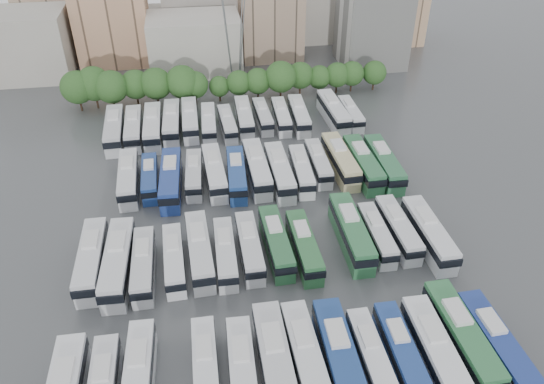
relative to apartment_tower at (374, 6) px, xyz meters
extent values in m
plane|color=#424447|center=(-34.00, -58.00, -13.00)|extent=(220.00, 220.00, 0.00)
cylinder|color=black|center=(-63.05, -15.98, -11.68)|extent=(0.36, 0.36, 2.64)
sphere|color=#234C1E|center=(-63.05, -15.98, -8.09)|extent=(6.34, 6.34, 6.34)
cylinder|color=black|center=(-60.05, -15.25, -11.62)|extent=(0.36, 0.36, 2.76)
sphere|color=#234C1E|center=(-60.05, -15.25, -7.88)|extent=(6.62, 6.62, 6.62)
cylinder|color=black|center=(-56.67, -16.75, -11.69)|extent=(0.36, 0.36, 2.63)
sphere|color=#234C1E|center=(-56.67, -16.75, -8.12)|extent=(6.31, 6.31, 6.31)
cylinder|color=black|center=(-52.28, -15.17, -11.81)|extent=(0.36, 0.36, 2.38)
sphere|color=#234C1E|center=(-52.28, -15.17, -8.58)|extent=(5.71, 5.71, 5.71)
cylinder|color=black|center=(-48.28, -16.18, -11.72)|extent=(0.36, 0.36, 2.56)
sphere|color=#234C1E|center=(-48.28, -16.18, -8.24)|extent=(6.15, 6.15, 6.15)
cylinder|color=black|center=(-43.21, -16.68, -11.66)|extent=(0.36, 0.36, 2.68)
sphere|color=#234C1E|center=(-43.21, -16.68, -8.02)|extent=(6.44, 6.44, 6.44)
cylinder|color=black|center=(-40.87, -16.40, -11.89)|extent=(0.36, 0.36, 2.22)
sphere|color=#234C1E|center=(-40.87, -16.40, -8.88)|extent=(5.32, 5.32, 5.32)
cylinder|color=black|center=(-36.07, -15.81, -12.14)|extent=(0.36, 0.36, 1.72)
sphere|color=#234C1E|center=(-36.07, -15.81, -9.80)|extent=(4.13, 4.13, 4.13)
cylinder|color=black|center=(-32.19, -16.10, -11.97)|extent=(0.36, 0.36, 2.06)
sphere|color=#234C1E|center=(-32.19, -16.10, -9.18)|extent=(4.94, 4.94, 4.94)
cylinder|color=black|center=(-28.37, -16.26, -11.92)|extent=(0.36, 0.36, 2.15)
sphere|color=#234C1E|center=(-28.37, -16.26, -9.00)|extent=(5.16, 5.16, 5.16)
cylinder|color=black|center=(-23.85, -16.83, -11.70)|extent=(0.36, 0.36, 2.61)
sphere|color=#234C1E|center=(-23.85, -16.83, -8.16)|extent=(6.25, 6.25, 6.25)
cylinder|color=black|center=(-19.54, -15.18, -11.87)|extent=(0.36, 0.36, 2.25)
sphere|color=#234C1E|center=(-19.54, -15.18, -8.82)|extent=(5.40, 5.40, 5.40)
cylinder|color=black|center=(-15.65, -15.48, -12.01)|extent=(0.36, 0.36, 1.98)
sphere|color=#234C1E|center=(-15.65, -15.48, -9.31)|extent=(4.76, 4.76, 4.76)
cylinder|color=black|center=(-11.89, -15.41, -11.95)|extent=(0.36, 0.36, 2.10)
sphere|color=#234C1E|center=(-11.89, -15.41, -9.10)|extent=(5.04, 5.04, 5.04)
cylinder|color=black|center=(-8.68, -15.16, -11.95)|extent=(0.36, 0.36, 2.10)
sphere|color=#234C1E|center=(-8.68, -15.16, -9.11)|extent=(5.03, 5.03, 5.03)
cylinder|color=black|center=(-3.89, -15.25, -11.97)|extent=(0.36, 0.36, 2.06)
sphere|color=#234C1E|center=(-3.89, -15.25, -9.18)|extent=(4.93, 4.93, 4.93)
cube|color=#9E998E|center=(-76.00, 4.00, -6.00)|extent=(18.00, 14.00, 14.00)
cube|color=tan|center=(-58.00, 10.00, -4.00)|extent=(16.00, 12.00, 18.00)
cube|color=#ADA89E|center=(-40.00, 2.00, -7.00)|extent=(20.00, 14.00, 12.00)
cube|color=gray|center=(-22.00, 8.00, -5.00)|extent=(14.00, 12.00, 16.00)
cube|color=gray|center=(-36.00, 22.00, -3.00)|extent=(22.00, 16.00, 20.00)
cube|color=tan|center=(-72.00, 20.00, -5.00)|extent=(16.00, 14.00, 16.00)
cube|color=#A39E93|center=(-14.00, 20.00, -6.00)|extent=(18.00, 14.00, 14.00)
cube|color=tan|center=(10.00, 14.00, -7.00)|extent=(14.00, 12.00, 12.00)
cube|color=gray|center=(-48.00, 16.00, -8.00)|extent=(12.00, 10.00, 10.00)
cube|color=silver|center=(0.00, 0.00, 0.00)|extent=(14.00, 14.00, 26.00)
cylinder|color=slate|center=(-34.00, -10.00, 4.00)|extent=(2.90, 2.91, 33.83)
cylinder|color=slate|center=(-34.00, -6.00, 4.00)|extent=(2.90, 2.91, 33.83)
cylinder|color=slate|center=(-30.00, -10.00, 4.00)|extent=(2.90, 2.91, 33.83)
cylinder|color=slate|center=(-30.00, -6.00, 4.00)|extent=(2.90, 2.91, 33.83)
cube|color=silver|center=(-55.55, -81.14, -9.05)|extent=(1.88, 3.50, 0.48)
cube|color=silver|center=(-52.14, -80.64, -9.60)|extent=(1.60, 3.00, 0.41)
cube|color=silver|center=(-48.84, -81.02, -11.32)|extent=(2.93, 11.93, 3.36)
cube|color=black|center=(-48.85, -81.17, -10.68)|extent=(3.05, 12.11, 0.99)
cube|color=silver|center=(-48.79, -79.54, -9.43)|extent=(1.79, 3.22, 0.43)
cube|color=silver|center=(-42.38, -81.08, -11.42)|extent=(2.40, 11.14, 3.15)
cube|color=black|center=(-42.38, -81.22, -10.82)|extent=(2.51, 11.31, 0.93)
cube|color=silver|center=(-42.38, -79.69, -9.64)|extent=(1.59, 2.97, 0.41)
cube|color=silver|center=(-38.83, -82.01, -11.35)|extent=(2.83, 11.71, 3.30)
cube|color=black|center=(-38.84, -82.16, -10.72)|extent=(2.95, 11.88, 0.97)
cube|color=silver|center=(-38.79, -80.56, -9.49)|extent=(1.74, 3.15, 0.43)
cube|color=silver|center=(-35.51, -81.73, -11.11)|extent=(2.89, 13.35, 3.78)
cube|color=black|center=(-35.51, -81.90, -10.39)|extent=(3.03, 13.56, 1.11)
cube|color=silver|center=(-35.52, -80.07, -8.97)|extent=(1.91, 3.57, 0.49)
cube|color=silver|center=(-32.38, -81.41, -11.23)|extent=(2.98, 12.56, 3.54)
cube|color=black|center=(-32.38, -81.56, -10.55)|extent=(3.11, 12.75, 1.04)
cube|color=silver|center=(-32.42, -79.85, -9.23)|extent=(1.86, 3.38, 0.46)
cube|color=navy|center=(-29.07, -82.25, -11.11)|extent=(3.03, 13.38, 3.78)
cube|color=black|center=(-29.07, -82.42, -10.39)|extent=(3.17, 13.58, 1.11)
cube|color=silver|center=(-29.05, -80.58, -8.98)|extent=(1.94, 3.58, 0.49)
cube|color=white|center=(-25.75, -82.21, -11.47)|extent=(2.35, 10.82, 3.06)
cube|color=black|center=(-25.74, -82.34, -10.88)|extent=(2.46, 10.99, 0.90)
cube|color=silver|center=(-25.75, -80.86, -9.74)|extent=(1.55, 2.89, 0.40)
cube|color=navy|center=(-22.62, -82.11, -11.40)|extent=(2.55, 11.30, 3.19)
cube|color=black|center=(-22.62, -82.26, -10.79)|extent=(2.67, 11.47, 0.94)
cube|color=silver|center=(-22.60, -80.71, -9.60)|extent=(1.64, 3.03, 0.41)
cube|color=white|center=(-19.29, -83.08, -11.16)|extent=(2.86, 13.03, 3.69)
cube|color=black|center=(-19.29, -83.24, -10.45)|extent=(2.99, 13.22, 1.08)
cube|color=silver|center=(-19.28, -81.45, -9.08)|extent=(1.87, 3.48, 0.48)
cube|color=#307142|center=(-15.81, -81.42, -11.11)|extent=(3.12, 13.37, 3.77)
cube|color=black|center=(-15.80, -81.59, -10.39)|extent=(3.25, 13.57, 1.11)
cube|color=silver|center=(-15.84, -79.76, -8.99)|extent=(1.96, 3.59, 0.49)
cube|color=navy|center=(-12.72, -82.92, -11.23)|extent=(3.11, 12.61, 3.55)
cube|color=black|center=(-12.71, -83.07, -10.55)|extent=(3.24, 12.80, 1.04)
cube|color=silver|center=(-12.78, -81.35, -9.22)|extent=(1.89, 3.40, 0.46)
cube|color=silver|center=(-55.38, -63.00, -11.20)|extent=(2.73, 12.71, 3.60)
cube|color=black|center=(-55.38, -63.16, -10.51)|extent=(2.85, 12.90, 1.06)
cube|color=silver|center=(-55.38, -61.42, -9.17)|extent=(1.81, 3.39, 0.47)
cube|color=silver|center=(-52.10, -64.14, -11.10)|extent=(3.33, 13.51, 3.80)
cube|color=black|center=(-52.10, -64.31, -10.37)|extent=(3.47, 13.72, 1.12)
cube|color=silver|center=(-52.04, -62.46, -8.95)|extent=(2.03, 3.64, 0.49)
cube|color=silver|center=(-49.07, -64.81, -11.38)|extent=(2.44, 11.43, 3.24)
cube|color=black|center=(-49.07, -64.95, -10.76)|extent=(2.55, 11.60, 0.95)
cube|color=silver|center=(-49.07, -63.38, -9.55)|extent=(1.62, 3.05, 0.42)
cube|color=silver|center=(-45.38, -64.24, -11.46)|extent=(2.74, 10.98, 3.09)
cube|color=black|center=(-45.38, -64.38, -10.87)|extent=(2.85, 11.15, 0.91)
cube|color=silver|center=(-45.44, -62.88, -9.71)|extent=(1.66, 2.96, 0.40)
cube|color=silver|center=(-42.16, -63.33, -11.24)|extent=(3.21, 12.54, 3.52)
cube|color=black|center=(-42.15, -63.48, -10.56)|extent=(3.34, 12.74, 1.04)
cube|color=silver|center=(-42.23, -61.78, -9.25)|extent=(1.91, 3.39, 0.46)
cube|color=silver|center=(-38.99, -64.10, -11.43)|extent=(2.51, 11.15, 3.15)
cube|color=black|center=(-38.99, -64.23, -10.82)|extent=(2.63, 11.32, 0.93)
cube|color=silver|center=(-38.97, -62.71, -9.65)|extent=(1.62, 2.99, 0.41)
cube|color=silver|center=(-35.85, -63.48, -11.39)|extent=(2.54, 11.39, 3.22)
cube|color=black|center=(-35.84, -63.62, -10.77)|extent=(2.65, 11.56, 0.95)
cube|color=silver|center=(-35.86, -62.06, -9.57)|extent=(1.64, 3.05, 0.42)
cube|color=#2A643A|center=(-32.38, -63.14, -11.30)|extent=(2.95, 12.05, 3.39)
cube|color=black|center=(-32.37, -63.29, -10.66)|extent=(3.08, 12.23, 1.00)
cube|color=silver|center=(-32.43, -61.65, -9.39)|extent=(1.80, 3.25, 0.44)
cube|color=#2C6839|center=(-28.98, -64.44, -11.34)|extent=(2.70, 11.73, 3.31)
cube|color=black|center=(-28.98, -64.59, -10.71)|extent=(2.82, 11.91, 0.97)
cube|color=silver|center=(-29.01, -62.98, -9.47)|extent=(1.71, 3.15, 0.43)
cube|color=#2F6F41|center=(-22.37, -62.94, -11.12)|extent=(2.94, 13.32, 3.77)
cube|color=black|center=(-22.37, -63.11, -10.40)|extent=(3.07, 13.52, 1.11)
cube|color=silver|center=(-22.35, -61.28, -8.99)|extent=(1.91, 3.56, 0.49)
cube|color=silver|center=(-19.02, -63.44, -11.48)|extent=(2.30, 10.73, 3.04)
cube|color=black|center=(-19.02, -63.57, -10.90)|extent=(2.41, 10.89, 0.89)
cube|color=silver|center=(-19.02, -62.10, -9.76)|extent=(1.53, 2.86, 0.39)
cube|color=silver|center=(-15.92, -62.91, -11.36)|extent=(2.69, 11.61, 3.28)
cube|color=black|center=(-15.91, -63.06, -10.74)|extent=(2.81, 11.79, 0.96)
cube|color=silver|center=(-15.95, -61.47, -9.51)|extent=(1.70, 3.12, 0.42)
cube|color=silver|center=(-12.38, -64.70, -11.20)|extent=(2.85, 12.73, 3.60)
cube|color=black|center=(-12.38, -64.86, -10.51)|extent=(2.98, 12.92, 1.06)
cube|color=silver|center=(-12.40, -63.11, -9.17)|extent=(1.84, 3.41, 0.47)
cube|color=silver|center=(-52.10, -44.93, -11.23)|extent=(3.10, 12.57, 3.54)
cube|color=black|center=(-52.09, -45.08, -10.56)|extent=(3.23, 12.76, 1.04)
cube|color=silver|center=(-52.15, -43.37, -9.23)|extent=(1.89, 3.39, 0.46)
cube|color=navy|center=(-48.95, -44.97, -11.50)|extent=(2.52, 10.68, 3.01)
cube|color=black|center=(-48.94, -45.11, -10.92)|extent=(2.63, 10.84, 0.89)
cube|color=silver|center=(-48.98, -43.65, -9.80)|extent=(1.57, 2.87, 0.39)
cube|color=navy|center=(-45.74, -46.47, -11.12)|extent=(3.31, 13.34, 3.75)
cube|color=black|center=(-45.74, -46.64, -10.41)|extent=(3.45, 13.54, 1.10)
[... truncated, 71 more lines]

